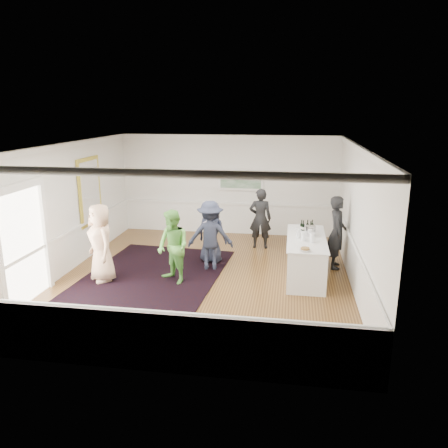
% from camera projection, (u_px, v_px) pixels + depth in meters
% --- Properties ---
extents(floor, '(8.00, 8.00, 0.00)m').
position_uv_depth(floor, '(205.00, 277.00, 10.67)').
color(floor, brown).
rests_on(floor, ground).
extents(ceiling, '(7.00, 8.00, 0.02)m').
position_uv_depth(ceiling, '(203.00, 145.00, 9.84)').
color(ceiling, white).
rests_on(ceiling, wall_back).
extents(wall_left, '(0.02, 8.00, 3.20)m').
position_uv_depth(wall_left, '(65.00, 209.00, 10.78)').
color(wall_left, white).
rests_on(wall_left, floor).
extents(wall_right, '(0.02, 8.00, 3.20)m').
position_uv_depth(wall_right, '(358.00, 219.00, 9.74)').
color(wall_right, white).
rests_on(wall_right, floor).
extents(wall_back, '(7.00, 0.02, 3.20)m').
position_uv_depth(wall_back, '(229.00, 185.00, 14.08)').
color(wall_back, white).
rests_on(wall_back, floor).
extents(wall_front, '(7.00, 0.02, 3.20)m').
position_uv_depth(wall_front, '(151.00, 277.00, 6.44)').
color(wall_front, white).
rests_on(wall_front, floor).
extents(wainscoting, '(7.00, 8.00, 1.00)m').
position_uv_depth(wainscoting, '(205.00, 258.00, 10.54)').
color(wainscoting, white).
rests_on(wainscoting, floor).
extents(mirror, '(0.05, 1.25, 1.85)m').
position_uv_depth(mirror, '(90.00, 191.00, 11.96)').
color(mirror, gold).
rests_on(mirror, wall_left).
extents(doorway, '(0.10, 1.78, 2.56)m').
position_uv_depth(doorway, '(22.00, 238.00, 9.00)').
color(doorway, white).
rests_on(doorway, wall_left).
extents(landscape_painting, '(1.44, 0.06, 0.66)m').
position_uv_depth(landscape_painting, '(241.00, 180.00, 13.92)').
color(landscape_painting, white).
rests_on(landscape_painting, wall_back).
extents(area_rug, '(3.48, 4.40, 0.02)m').
position_uv_depth(area_rug, '(155.00, 274.00, 10.88)').
color(area_rug, black).
rests_on(area_rug, floor).
extents(serving_table, '(0.93, 2.44, 0.99)m').
position_uv_depth(serving_table, '(306.00, 257.00, 10.62)').
color(serving_table, silver).
rests_on(serving_table, floor).
extents(bartender, '(0.46, 0.69, 1.88)m').
position_uv_depth(bartender, '(337.00, 232.00, 11.12)').
color(bartender, black).
rests_on(bartender, floor).
extents(guest_tan, '(1.07, 1.07, 1.87)m').
position_uv_depth(guest_tan, '(101.00, 243.00, 10.26)').
color(guest_tan, tan).
rests_on(guest_tan, floor).
extents(guest_green, '(1.07, 1.05, 1.74)m').
position_uv_depth(guest_green, '(173.00, 247.00, 10.16)').
color(guest_green, '#5AA542').
rests_on(guest_green, floor).
extents(guest_lilac, '(0.89, 0.45, 1.45)m').
position_uv_depth(guest_lilac, '(211.00, 237.00, 11.45)').
color(guest_lilac, silver).
rests_on(guest_lilac, floor).
extents(guest_dark_a, '(1.22, 0.80, 1.78)m').
position_uv_depth(guest_dark_a, '(210.00, 235.00, 11.03)').
color(guest_dark_a, '#222739').
rests_on(guest_dark_a, floor).
extents(guest_dark_b, '(0.67, 0.46, 1.78)m').
position_uv_depth(guest_dark_b, '(260.00, 219.00, 12.71)').
color(guest_dark_b, black).
rests_on(guest_dark_b, floor).
extents(guest_navy, '(0.93, 0.75, 1.65)m').
position_uv_depth(guest_navy, '(212.00, 232.00, 11.55)').
color(guest_navy, '#222739').
rests_on(guest_navy, floor).
extents(wine_bottles, '(0.34, 0.23, 0.31)m').
position_uv_depth(wine_bottles, '(307.00, 226.00, 10.97)').
color(wine_bottles, black).
rests_on(wine_bottles, serving_table).
extents(juice_pitchers, '(0.43, 0.43, 0.24)m').
position_uv_depth(juice_pitchers, '(305.00, 235.00, 10.26)').
color(juice_pitchers, '#8ABF44').
rests_on(juice_pitchers, serving_table).
extents(ice_bucket, '(0.26, 0.26, 0.25)m').
position_uv_depth(ice_bucket, '(310.00, 231.00, 10.62)').
color(ice_bucket, silver).
rests_on(ice_bucket, serving_table).
extents(nut_bowl, '(0.24, 0.24, 0.07)m').
position_uv_depth(nut_bowl, '(305.00, 249.00, 9.50)').
color(nut_bowl, white).
rests_on(nut_bowl, serving_table).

